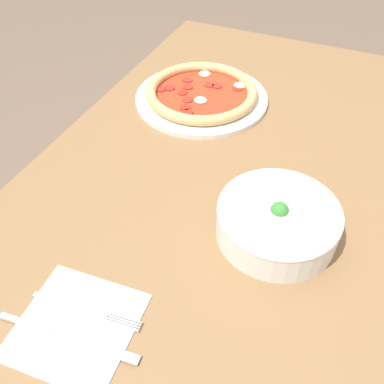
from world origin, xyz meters
TOP-DOWN VIEW (x-y plane):
  - ground_plane at (0.00, 0.00)m, footprint 8.00×8.00m
  - dining_table at (0.00, 0.00)m, footprint 1.31×0.77m
  - pizza at (-0.22, -0.14)m, footprint 0.34×0.34m
  - bowl at (0.14, 0.15)m, footprint 0.22×0.22m
  - napkin at (0.44, -0.07)m, footprint 0.18×0.18m
  - fork at (0.41, -0.07)m, footprint 0.03×0.18m
  - knife at (0.46, -0.08)m, footprint 0.03×0.23m

SIDE VIEW (x-z plane):
  - ground_plane at x=0.00m, z-range 0.00..0.00m
  - dining_table at x=0.00m, z-range 0.27..1.03m
  - napkin at x=0.44m, z-range 0.76..0.76m
  - knife at x=0.46m, z-range 0.76..0.77m
  - fork at x=0.41m, z-range 0.76..0.77m
  - pizza at x=-0.22m, z-range 0.76..0.80m
  - bowl at x=0.14m, z-range 0.76..0.84m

